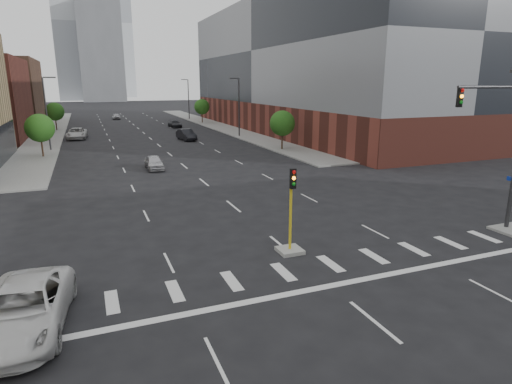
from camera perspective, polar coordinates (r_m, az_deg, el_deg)
ground at (r=15.55m, az=20.12°, el=-19.44°), size 400.00×400.00×0.00m
sidewalk_left_far at (r=83.96m, az=-25.73°, el=7.31°), size 5.00×92.00×0.15m
sidewalk_right_far at (r=87.16m, az=-5.51°, el=8.87°), size 5.00×92.00×0.15m
building_right_main at (r=79.41m, az=7.81°, el=16.17°), size 24.00×70.00×22.00m
tower_left at (r=230.87m, az=-22.62°, el=20.02°), size 22.00×22.00×70.00m
tower_right at (r=271.85m, az=-18.64°, el=20.41°), size 20.00×20.00×80.00m
tower_mid at (r=209.97m, az=-20.02°, el=17.33°), size 18.00×18.00×44.00m
median_traffic_signal at (r=21.77m, az=4.61°, el=-5.68°), size 1.20×1.20×4.40m
mast_arm_signal at (r=27.63m, az=30.68°, el=6.63°), size 5.12×0.90×9.07m
streetlight_right_a at (r=68.25m, az=-2.36°, el=11.56°), size 1.60×0.22×9.07m
streetlight_right_b at (r=101.92m, az=-9.04°, el=12.35°), size 1.60×0.22×9.07m
streetlight_left at (r=59.59m, az=-26.10°, el=9.71°), size 1.60×0.22×9.07m
tree_left_near at (r=54.79m, az=-26.87°, el=7.62°), size 3.20×3.20×4.85m
tree_left_far at (r=84.63m, az=-25.26°, el=9.68°), size 3.20×3.20×4.85m
tree_right_near at (r=54.72m, az=3.53°, el=9.13°), size 3.20×3.20×4.85m
tree_right_far at (r=92.42m, az=-7.23°, el=11.21°), size 3.20×3.20×4.85m
car_near_left at (r=43.84m, az=-13.43°, el=3.85°), size 1.62×4.00×1.36m
car_mid_right at (r=65.34m, az=-9.28°, el=7.56°), size 2.32×5.11×1.62m
car_far_left at (r=71.36m, az=-22.78°, el=7.21°), size 3.18×6.18×1.67m
car_deep_right at (r=84.40m, az=-10.78°, el=8.92°), size 2.15×4.73×1.34m
car_distant at (r=106.35m, az=-18.15°, el=9.56°), size 1.65×4.02×1.36m
parked_minivan at (r=17.32m, az=-28.54°, el=-13.55°), size 3.38×6.22×1.66m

